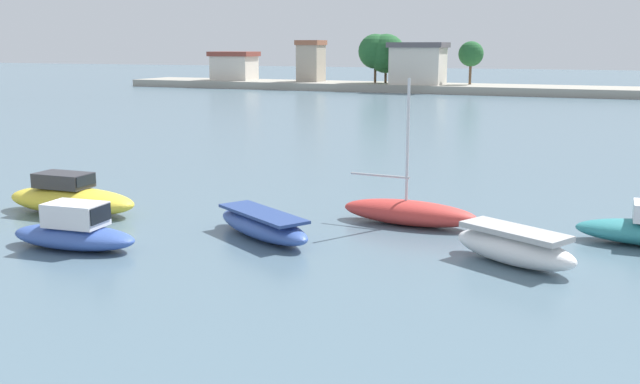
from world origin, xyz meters
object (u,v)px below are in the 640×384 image
(moored_boat_3, at_px, (74,232))
(moored_boat_4, at_px, (263,225))
(moored_boat_6, at_px, (514,247))
(moored_boat_5, at_px, (409,212))
(moored_boat_2, at_px, (71,198))

(moored_boat_3, relative_size, moored_boat_4, 0.91)
(moored_boat_3, distance_m, moored_boat_6, 13.54)
(moored_boat_4, height_order, moored_boat_5, moored_boat_5)
(moored_boat_5, bearing_deg, moored_boat_2, -161.66)
(moored_boat_2, bearing_deg, moored_boat_6, -2.05)
(moored_boat_3, xyz_separation_m, moored_boat_6, (13.02, 3.71, -0.02))
(moored_boat_3, height_order, moored_boat_5, moored_boat_5)
(moored_boat_2, height_order, moored_boat_6, moored_boat_2)
(moored_boat_2, xyz_separation_m, moored_boat_5, (12.39, 3.31, -0.12))
(moored_boat_2, relative_size, moored_boat_6, 1.33)
(moored_boat_4, relative_size, moored_boat_5, 0.94)
(moored_boat_5, relative_size, moored_boat_6, 1.23)
(moored_boat_3, bearing_deg, moored_boat_6, 11.07)
(moored_boat_5, xyz_separation_m, moored_boat_6, (4.17, -3.39, 0.06))
(moored_boat_2, bearing_deg, moored_boat_5, 13.17)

